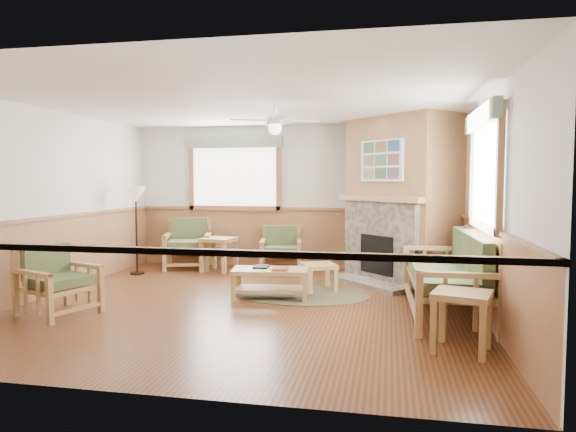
% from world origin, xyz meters
% --- Properties ---
extents(floor, '(6.00, 6.00, 0.01)m').
position_xyz_m(floor, '(0.00, 0.00, -0.01)').
color(floor, '#5B3119').
rests_on(floor, ground).
extents(ceiling, '(6.00, 6.00, 0.01)m').
position_xyz_m(ceiling, '(0.00, 0.00, 2.70)').
color(ceiling, white).
rests_on(ceiling, floor).
extents(wall_back, '(6.00, 0.02, 2.70)m').
position_xyz_m(wall_back, '(0.00, 3.00, 1.35)').
color(wall_back, silver).
rests_on(wall_back, floor).
extents(wall_front, '(6.00, 0.02, 2.70)m').
position_xyz_m(wall_front, '(0.00, -3.00, 1.35)').
color(wall_front, silver).
rests_on(wall_front, floor).
extents(wall_left, '(0.02, 6.00, 2.70)m').
position_xyz_m(wall_left, '(-3.00, 0.00, 1.35)').
color(wall_left, silver).
rests_on(wall_left, floor).
extents(wall_right, '(0.02, 6.00, 2.70)m').
position_xyz_m(wall_right, '(3.00, 0.00, 1.35)').
color(wall_right, silver).
rests_on(wall_right, floor).
extents(wainscot, '(6.00, 6.00, 1.10)m').
position_xyz_m(wainscot, '(0.00, 0.00, 0.55)').
color(wainscot, '#98653E').
rests_on(wainscot, floor).
extents(fireplace, '(3.11, 3.11, 2.70)m').
position_xyz_m(fireplace, '(2.05, 2.05, 1.35)').
color(fireplace, '#98653E').
rests_on(fireplace, floor).
extents(window_back, '(1.90, 0.16, 1.50)m').
position_xyz_m(window_back, '(-1.10, 2.96, 2.53)').
color(window_back, white).
rests_on(window_back, wall_back).
extents(window_right, '(0.16, 1.90, 1.50)m').
position_xyz_m(window_right, '(2.96, -0.20, 2.53)').
color(window_right, white).
rests_on(window_right, wall_right).
extents(ceiling_fan, '(1.59, 1.59, 0.36)m').
position_xyz_m(ceiling_fan, '(0.30, 0.30, 2.66)').
color(ceiling_fan, white).
rests_on(ceiling_fan, ceiling).
extents(sofa, '(2.25, 0.98, 1.02)m').
position_xyz_m(sofa, '(2.55, -0.01, 0.51)').
color(sofa, tan).
rests_on(sofa, floor).
extents(armchair_back_left, '(1.05, 1.05, 0.95)m').
position_xyz_m(armchair_back_left, '(-1.90, 2.52, 0.47)').
color(armchair_back_left, tan).
rests_on(armchair_back_left, floor).
extents(armchair_back_right, '(0.85, 0.85, 0.82)m').
position_xyz_m(armchair_back_right, '(-0.10, 2.54, 0.41)').
color(armchair_back_right, tan).
rests_on(armchair_back_right, floor).
extents(armchair_left, '(0.99, 0.99, 0.86)m').
position_xyz_m(armchair_left, '(-2.18, -0.98, 0.43)').
color(armchair_left, tan).
rests_on(armchair_left, floor).
extents(coffee_table, '(1.12, 0.65, 0.43)m').
position_xyz_m(coffee_table, '(0.21, 0.36, 0.21)').
color(coffee_table, tan).
rests_on(coffee_table, floor).
extents(end_table_chairs, '(0.65, 0.63, 0.62)m').
position_xyz_m(end_table_chairs, '(-1.21, 2.31, 0.31)').
color(end_table_chairs, tan).
rests_on(end_table_chairs, floor).
extents(end_table_sofa, '(0.65, 0.63, 0.59)m').
position_xyz_m(end_table_sofa, '(2.55, -1.46, 0.30)').
color(end_table_sofa, tan).
rests_on(end_table_sofa, floor).
extents(footstool, '(0.63, 0.63, 0.41)m').
position_xyz_m(footstool, '(0.82, 1.00, 0.21)').
color(footstool, tan).
rests_on(footstool, floor).
extents(braided_rug, '(2.45, 2.45, 0.01)m').
position_xyz_m(braided_rug, '(0.60, 0.66, 0.01)').
color(braided_rug, '#49472E').
rests_on(braided_rug, floor).
extents(floor_lamp_left, '(0.41, 0.41, 1.57)m').
position_xyz_m(floor_lamp_left, '(-2.55, 1.76, 0.78)').
color(floor_lamp_left, black).
rests_on(floor_lamp_left, floor).
extents(floor_lamp_right, '(0.46, 0.46, 1.59)m').
position_xyz_m(floor_lamp_right, '(2.38, 1.37, 0.79)').
color(floor_lamp_right, black).
rests_on(floor_lamp_right, floor).
extents(book_red, '(0.26, 0.33, 0.03)m').
position_xyz_m(book_red, '(0.36, 0.31, 0.46)').
color(book_red, maroon).
rests_on(book_red, coffee_table).
extents(book_dark, '(0.21, 0.28, 0.03)m').
position_xyz_m(book_dark, '(0.06, 0.43, 0.45)').
color(book_dark, black).
rests_on(book_dark, coffee_table).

